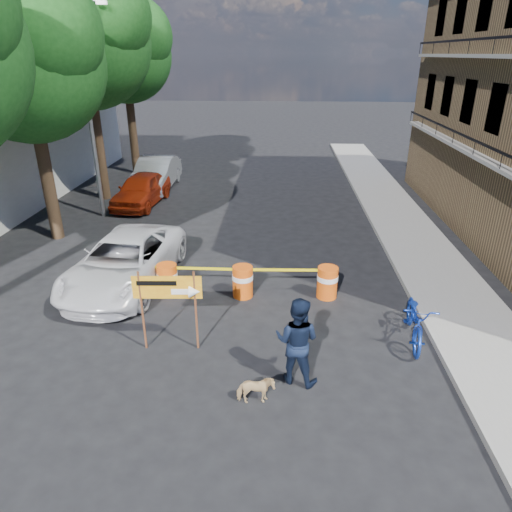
# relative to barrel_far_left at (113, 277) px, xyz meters

# --- Properties ---
(ground) EXTENTS (120.00, 120.00, 0.00)m
(ground) POSITION_rel_barrel_far_left_xyz_m (3.28, -2.98, -0.47)
(ground) COLOR black
(ground) RESTS_ON ground
(sidewalk_east) EXTENTS (2.40, 40.00, 0.15)m
(sidewalk_east) POSITION_rel_barrel_far_left_xyz_m (9.48, 3.02, -0.40)
(sidewalk_east) COLOR gray
(sidewalk_east) RESTS_ON ground
(tree_mid_a) EXTENTS (5.25, 5.00, 8.68)m
(tree_mid_a) POSITION_rel_barrel_far_left_xyz_m (-3.46, 4.02, 5.53)
(tree_mid_a) COLOR #332316
(tree_mid_a) RESTS_ON ground
(tree_mid_b) EXTENTS (5.67, 5.40, 9.62)m
(tree_mid_b) POSITION_rel_barrel_far_left_xyz_m (-3.45, 9.02, 6.24)
(tree_mid_b) COLOR #332316
(tree_mid_b) RESTS_ON ground
(tree_far) EXTENTS (5.04, 4.80, 8.84)m
(tree_far) POSITION_rel_barrel_far_left_xyz_m (-3.46, 14.02, 5.74)
(tree_far) COLOR #332316
(tree_far) RESTS_ON ground
(streetlamp) EXTENTS (1.25, 0.18, 8.00)m
(streetlamp) POSITION_rel_barrel_far_left_xyz_m (-2.66, 6.52, 3.90)
(streetlamp) COLOR gray
(streetlamp) RESTS_ON ground
(barrel_far_left) EXTENTS (0.58, 0.58, 0.90)m
(barrel_far_left) POSITION_rel_barrel_far_left_xyz_m (0.00, 0.00, 0.00)
(barrel_far_left) COLOR #E55C0D
(barrel_far_left) RESTS_ON ground
(barrel_mid_left) EXTENTS (0.58, 0.58, 0.90)m
(barrel_mid_left) POSITION_rel_barrel_far_left_xyz_m (1.55, -0.04, 0.00)
(barrel_mid_left) COLOR #E55C0D
(barrel_mid_left) RESTS_ON ground
(barrel_mid_right) EXTENTS (0.58, 0.58, 0.90)m
(barrel_mid_right) POSITION_rel_barrel_far_left_xyz_m (3.66, -0.06, 0.00)
(barrel_mid_right) COLOR #E55C0D
(barrel_mid_right) RESTS_ON ground
(barrel_far_right) EXTENTS (0.58, 0.58, 0.90)m
(barrel_far_right) POSITION_rel_barrel_far_left_xyz_m (6.00, 0.03, 0.00)
(barrel_far_right) COLOR #E55C0D
(barrel_far_right) RESTS_ON ground
(detour_sign) EXTENTS (1.52, 0.29, 1.96)m
(detour_sign) POSITION_rel_barrel_far_left_xyz_m (2.44, -2.60, 0.96)
(detour_sign) COLOR #592D19
(detour_sign) RESTS_ON ground
(pedestrian) EXTENTS (1.10, 0.97, 1.91)m
(pedestrian) POSITION_rel_barrel_far_left_xyz_m (5.04, -3.56, 0.48)
(pedestrian) COLOR black
(pedestrian) RESTS_ON ground
(bicycle) EXTENTS (0.88, 1.20, 2.12)m
(bicycle) POSITION_rel_barrel_far_left_xyz_m (7.86, -1.95, 0.59)
(bicycle) COLOR #163AB6
(bicycle) RESTS_ON ground
(dog) EXTENTS (0.77, 0.43, 0.61)m
(dog) POSITION_rel_barrel_far_left_xyz_m (4.25, -4.31, -0.17)
(dog) COLOR #D9B67C
(dog) RESTS_ON ground
(suv_white) EXTENTS (2.85, 5.34, 1.43)m
(suv_white) POSITION_rel_barrel_far_left_xyz_m (0.18, 0.52, 0.24)
(suv_white) COLOR white
(suv_white) RESTS_ON ground
(sedan_red) EXTENTS (2.04, 4.24, 1.40)m
(sedan_red) POSITION_rel_barrel_far_left_xyz_m (-1.52, 8.14, 0.23)
(sedan_red) COLOR maroon
(sedan_red) RESTS_ON ground
(sedan_silver) EXTENTS (1.65, 4.71, 1.55)m
(sedan_silver) POSITION_rel_barrel_far_left_xyz_m (-1.52, 10.76, 0.30)
(sedan_silver) COLOR #A8AAAF
(sedan_silver) RESTS_ON ground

